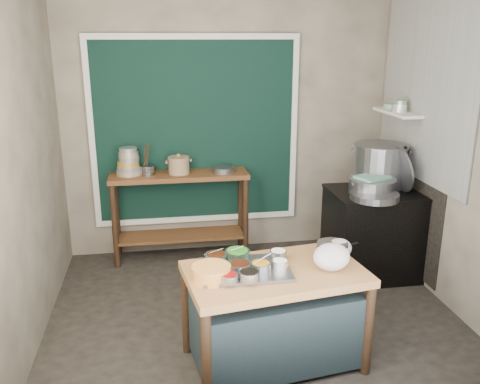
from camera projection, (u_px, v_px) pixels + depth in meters
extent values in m
cube|color=#2E2923|center=(252.00, 312.00, 4.50)|extent=(3.50, 3.00, 0.02)
cube|color=gray|center=(227.00, 126.00, 5.51)|extent=(3.50, 0.02, 2.80)
cube|color=gray|center=(23.00, 165.00, 3.81)|extent=(0.02, 3.00, 2.80)
cube|color=gray|center=(455.00, 149.00, 4.35)|extent=(0.02, 3.00, 2.80)
cube|color=black|center=(196.00, 132.00, 5.43)|extent=(2.10, 0.02, 1.90)
cube|color=#B2B2AA|center=(425.00, 90.00, 4.74)|extent=(0.02, 1.70, 1.70)
cube|color=black|center=(409.00, 203.00, 5.17)|extent=(0.01, 1.30, 1.30)
cube|color=beige|center=(398.00, 112.00, 5.08)|extent=(0.22, 0.70, 0.03)
cube|color=#945E35|center=(274.00, 317.00, 3.69)|extent=(1.34, 0.89, 0.75)
cube|color=brown|center=(181.00, 216.00, 5.48)|extent=(1.45, 0.40, 0.95)
cube|color=black|center=(374.00, 234.00, 5.10)|extent=(0.90, 0.68, 0.85)
cube|color=black|center=(378.00, 193.00, 4.97)|extent=(0.92, 0.69, 0.03)
cube|color=gray|center=(245.00, 270.00, 3.55)|extent=(0.63, 0.45, 0.03)
cylinder|color=silver|center=(280.00, 264.00, 3.55)|extent=(0.12, 0.12, 0.05)
cylinder|color=gray|center=(237.00, 255.00, 3.67)|extent=(0.18, 0.18, 0.07)
cylinder|color=gray|center=(278.00, 254.00, 3.71)|extent=(0.13, 0.13, 0.06)
cylinder|color=gray|center=(261.00, 267.00, 3.50)|extent=(0.14, 0.14, 0.06)
cylinder|color=gray|center=(216.00, 258.00, 3.63)|extent=(0.15, 0.15, 0.06)
cylinder|color=gray|center=(249.00, 275.00, 3.37)|extent=(0.14, 0.14, 0.06)
cylinder|color=gray|center=(229.00, 278.00, 3.35)|extent=(0.13, 0.13, 0.05)
cylinder|color=gray|center=(240.00, 268.00, 3.48)|extent=(0.15, 0.15, 0.06)
cylinder|color=#E6913D|center=(211.00, 273.00, 3.42)|extent=(0.30, 0.30, 0.10)
ellipsoid|color=white|center=(332.00, 257.00, 3.56)|extent=(0.33, 0.31, 0.20)
ellipsoid|color=white|center=(339.00, 248.00, 3.77)|extent=(0.24, 0.22, 0.14)
cylinder|color=tan|center=(130.00, 172.00, 5.29)|extent=(0.25, 0.25, 0.05)
cylinder|color=gray|center=(129.00, 168.00, 5.27)|extent=(0.24, 0.24, 0.05)
cylinder|color=gold|center=(129.00, 163.00, 5.26)|extent=(0.22, 0.22, 0.05)
cylinder|color=gray|center=(129.00, 159.00, 5.24)|extent=(0.21, 0.21, 0.05)
cylinder|color=tan|center=(128.00, 154.00, 5.23)|extent=(0.20, 0.20, 0.05)
cylinder|color=gray|center=(128.00, 150.00, 5.22)|extent=(0.18, 0.18, 0.05)
cylinder|color=gray|center=(147.00, 170.00, 5.28)|extent=(0.18, 0.18, 0.10)
cylinder|color=gray|center=(223.00, 170.00, 5.37)|extent=(0.30, 0.30, 0.06)
cylinder|color=gray|center=(401.00, 169.00, 4.89)|extent=(0.12, 0.46, 0.45)
cube|color=#5E977B|center=(372.00, 177.00, 4.84)|extent=(0.36, 0.32, 0.02)
cylinder|color=gray|center=(374.00, 196.00, 4.71)|extent=(0.54, 0.54, 0.06)
cylinder|color=silver|center=(400.00, 110.00, 5.02)|extent=(0.14, 0.14, 0.04)
cylinder|color=silver|center=(401.00, 106.00, 5.01)|extent=(0.13, 0.13, 0.04)
cylinder|color=gray|center=(401.00, 102.00, 5.00)|extent=(0.12, 0.12, 0.04)
cylinder|color=gray|center=(390.00, 106.00, 5.23)|extent=(0.18, 0.18, 0.05)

